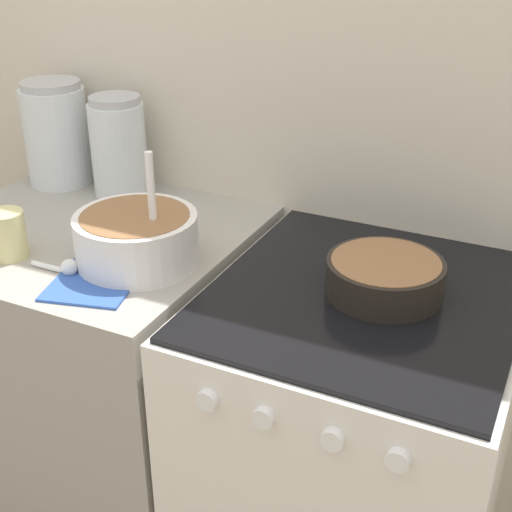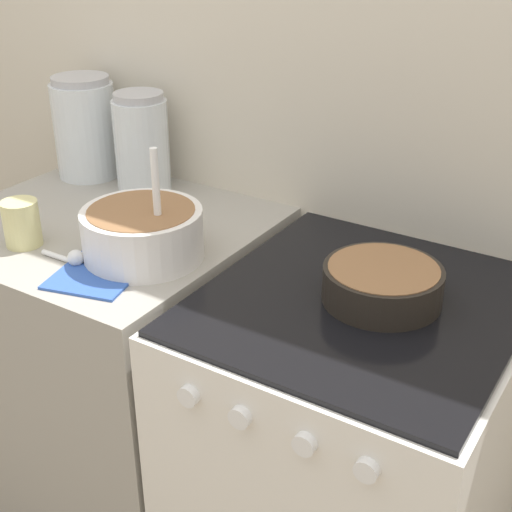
{
  "view_description": "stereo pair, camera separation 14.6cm",
  "coord_description": "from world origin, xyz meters",
  "views": [
    {
      "loc": [
        0.67,
        -0.87,
        1.64
      ],
      "look_at": [
        0.1,
        0.3,
        0.98
      ],
      "focal_mm": 50.0,
      "sensor_mm": 36.0,
      "label": 1
    },
    {
      "loc": [
        0.79,
        -0.8,
        1.64
      ],
      "look_at": [
        0.1,
        0.3,
        0.98
      ],
      "focal_mm": 50.0,
      "sensor_mm": 36.0,
      "label": 2
    }
  ],
  "objects": [
    {
      "name": "storage_jar_middle",
      "position": [
        -0.42,
        0.57,
        1.04
      ],
      "size": [
        0.14,
        0.14,
        0.26
      ],
      "color": "silver",
      "rests_on": "countertop_cabinet"
    },
    {
      "name": "tin_can",
      "position": [
        -0.43,
        0.15,
        0.98
      ],
      "size": [
        0.08,
        0.08,
        0.11
      ],
      "color": "beige",
      "rests_on": "countertop_cabinet"
    },
    {
      "name": "mixing_bowl",
      "position": [
        -0.16,
        0.25,
        0.99
      ],
      "size": [
        0.26,
        0.26,
        0.26
      ],
      "color": "white",
      "rests_on": "countertop_cabinet"
    },
    {
      "name": "measuring_spoon",
      "position": [
        -0.27,
        0.14,
        0.94
      ],
      "size": [
        0.12,
        0.04,
        0.04
      ],
      "color": "white",
      "rests_on": "countertop_cabinet"
    },
    {
      "name": "wall_back",
      "position": [
        0.0,
        0.7,
        1.2
      ],
      "size": [
        4.49,
        0.05,
        2.4
      ],
      "color": "beige",
      "rests_on": "ground_plane"
    },
    {
      "name": "baking_pan",
      "position": [
        0.36,
        0.35,
        0.97
      ],
      "size": [
        0.23,
        0.23,
        0.07
      ],
      "color": "black",
      "rests_on": "stove"
    },
    {
      "name": "storage_jar_left",
      "position": [
        -0.63,
        0.57,
        1.05
      ],
      "size": [
        0.17,
        0.17,
        0.28
      ],
      "color": "silver",
      "rests_on": "countertop_cabinet"
    },
    {
      "name": "recipe_page",
      "position": [
        -0.19,
        0.16,
        0.93
      ],
      "size": [
        0.22,
        0.28,
        0.01
      ],
      "color": "#3359B2",
      "rests_on": "countertop_cabinet"
    },
    {
      "name": "stove",
      "position": [
        0.33,
        0.34,
        0.46
      ],
      "size": [
        0.62,
        0.69,
        0.93
      ],
      "color": "white",
      "rests_on": "ground_plane"
    },
    {
      "name": "countertop_cabinet",
      "position": [
        -0.37,
        0.34,
        0.46
      ],
      "size": [
        0.74,
        0.68,
        0.93
      ],
      "color": "#9E998E",
      "rests_on": "ground_plane"
    }
  ]
}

